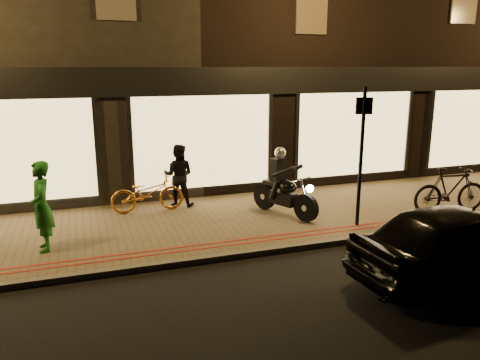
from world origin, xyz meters
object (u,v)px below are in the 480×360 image
object	(u,v)px
bicycle_gold	(147,193)
person_green	(41,207)
motorcycle	(283,189)
parked_car	(461,242)
sign_post	(361,150)

from	to	relation	value
bicycle_gold	person_green	distance (m)	2.87
motorcycle	parked_car	xyz separation A→B (m)	(1.50, -3.90, -0.07)
motorcycle	person_green	size ratio (longest dim) A/B	1.06
sign_post	person_green	size ratio (longest dim) A/B	1.75
bicycle_gold	parked_car	distance (m)	6.84
person_green	bicycle_gold	bearing A→B (deg)	122.30
parked_car	sign_post	bearing A→B (deg)	0.97
person_green	sign_post	bearing A→B (deg)	76.74
bicycle_gold	person_green	bearing A→B (deg)	129.26
sign_post	motorcycle	bearing A→B (deg)	135.77
motorcycle	person_green	world-z (taller)	person_green
motorcycle	person_green	bearing A→B (deg)	162.10
motorcycle	bicycle_gold	distance (m)	3.24
person_green	motorcycle	bearing A→B (deg)	88.69
motorcycle	bicycle_gold	bearing A→B (deg)	132.91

